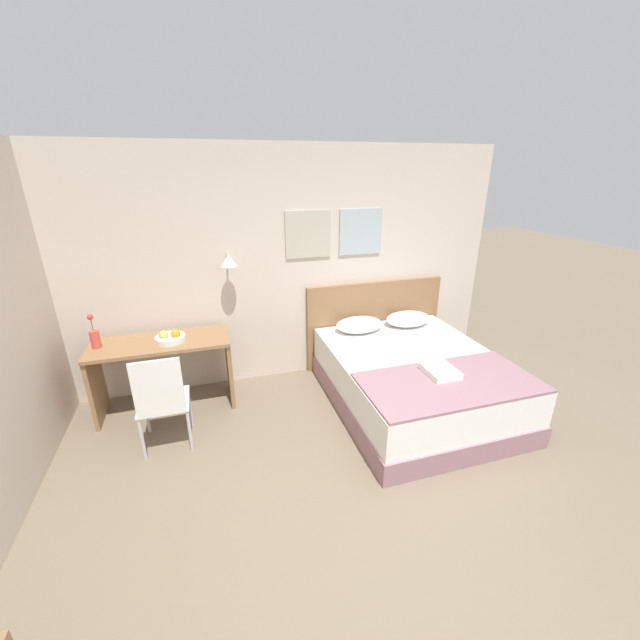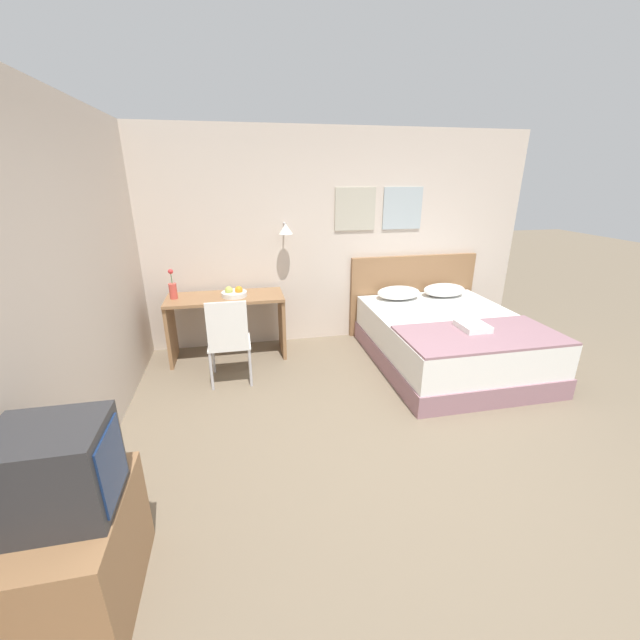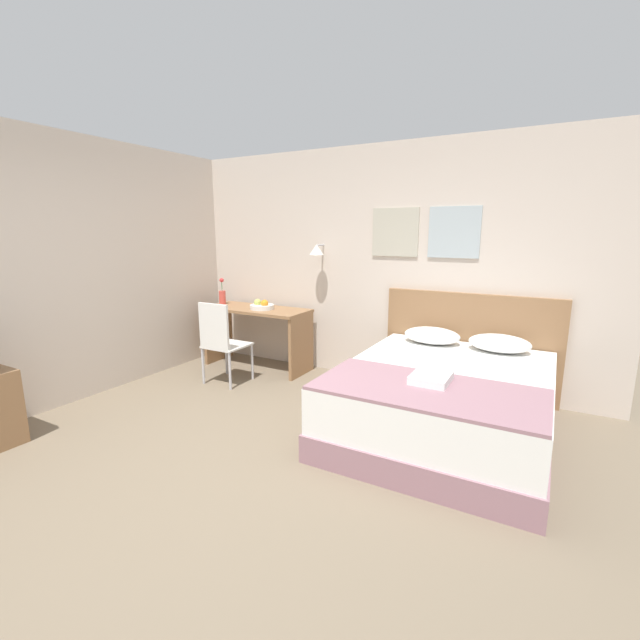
# 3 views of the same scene
# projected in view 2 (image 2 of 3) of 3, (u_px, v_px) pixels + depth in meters

# --- Properties ---
(ground_plane) EXTENTS (24.00, 24.00, 0.00)m
(ground_plane) POSITION_uv_depth(u_px,v_px,m) (401.00, 464.00, 3.02)
(ground_plane) COLOR #756651
(wall_back) EXTENTS (5.32, 0.31, 2.65)m
(wall_back) POSITION_uv_depth(u_px,v_px,m) (328.00, 239.00, 4.99)
(wall_back) COLOR beige
(wall_back) RESTS_ON ground_plane
(wall_left) EXTENTS (0.06, 5.62, 2.65)m
(wall_left) POSITION_uv_depth(u_px,v_px,m) (4.00, 340.00, 1.95)
(wall_left) COLOR beige
(wall_left) RESTS_ON ground_plane
(bed) EXTENTS (1.65, 2.03, 0.58)m
(bed) POSITION_uv_depth(u_px,v_px,m) (448.00, 340.00, 4.57)
(bed) COLOR gray
(bed) RESTS_ON ground_plane
(headboard) EXTENTS (1.77, 0.06, 1.09)m
(headboard) POSITION_uv_depth(u_px,v_px,m) (412.00, 294.00, 5.44)
(headboard) COLOR #8E6642
(headboard) RESTS_ON ground_plane
(pillow_left) EXTENTS (0.57, 0.38, 0.16)m
(pillow_left) POSITION_uv_depth(u_px,v_px,m) (399.00, 293.00, 5.09)
(pillow_left) COLOR white
(pillow_left) RESTS_ON bed
(pillow_right) EXTENTS (0.57, 0.38, 0.16)m
(pillow_right) POSITION_uv_depth(u_px,v_px,m) (444.00, 290.00, 5.21)
(pillow_right) COLOR white
(pillow_right) RESTS_ON bed
(throw_blanket) EXTENTS (1.61, 0.81, 0.02)m
(throw_blanket) POSITION_uv_depth(u_px,v_px,m) (481.00, 335.00, 3.92)
(throw_blanket) COLOR gray
(throw_blanket) RESTS_ON bed
(folded_towel_near_foot) EXTENTS (0.27, 0.32, 0.06)m
(folded_towel_near_foot) POSITION_uv_depth(u_px,v_px,m) (473.00, 326.00, 4.03)
(folded_towel_near_foot) COLOR white
(folded_towel_near_foot) RESTS_ON throw_blanket
(desk) EXTENTS (1.34, 0.56, 0.77)m
(desk) POSITION_uv_depth(u_px,v_px,m) (227.00, 314.00, 4.66)
(desk) COLOR #8E6642
(desk) RESTS_ON ground_plane
(desk_chair) EXTENTS (0.43, 0.43, 0.94)m
(desk_chair) POSITION_uv_depth(u_px,v_px,m) (229.00, 337.00, 4.01)
(desk_chair) COLOR white
(desk_chair) RESTS_ON ground_plane
(fruit_bowl) EXTENTS (0.29, 0.29, 0.12)m
(fruit_bowl) POSITION_uv_depth(u_px,v_px,m) (234.00, 293.00, 4.56)
(fruit_bowl) COLOR silver
(fruit_bowl) RESTS_ON desk
(flower_vase) EXTENTS (0.09, 0.09, 0.35)m
(flower_vase) POSITION_uv_depth(u_px,v_px,m) (173.00, 289.00, 4.45)
(flower_vase) COLOR #D14C42
(flower_vase) RESTS_ON desk
(tv_stand) EXTENTS (0.49, 0.75, 0.62)m
(tv_stand) POSITION_uv_depth(u_px,v_px,m) (80.00, 558.00, 1.94)
(tv_stand) COLOR #8E6642
(tv_stand) RESTS_ON ground_plane
(television) EXTENTS (0.48, 0.40, 0.44)m
(television) POSITION_uv_depth(u_px,v_px,m) (55.00, 471.00, 1.76)
(television) COLOR #2D2D30
(television) RESTS_ON tv_stand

